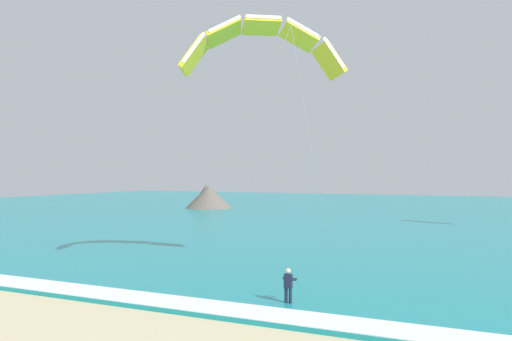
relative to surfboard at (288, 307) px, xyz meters
The scene contains 6 objects.
sea 57.12m from the surfboard, 86.60° to the left, with size 200.00×120.00×0.20m, color teal.
surf_foam 3.93m from the surfboard, 30.32° to the right, with size 200.00×1.94×0.04m, color white.
surfboard is the anchor object (origin of this frame).
kitesurfer 0.91m from the surfboard, 87.74° to the left, with size 0.55×0.53×1.69m.
kite_primary 14.84m from the surfboard, 123.61° to the left, with size 8.47×8.38×13.33m.
headland_left 62.10m from the surfboard, 123.59° to the left, with size 8.00×8.09×4.00m.
Camera 1 is at (4.69, -5.21, 5.74)m, focal length 36.05 mm.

